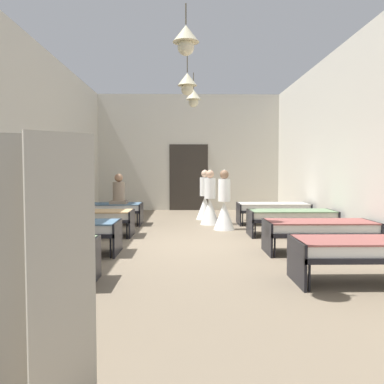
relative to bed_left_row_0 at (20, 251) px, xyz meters
The scene contains 14 objects.
ground_plane 3.66m from the bed_left_row_0, 51.78° to the left, with size 7.19×14.22×0.10m, color #7A6B56.
room_shell 5.12m from the bed_left_row_0, 62.35° to the left, with size 6.99×13.82×4.21m.
bed_left_row_0 is the anchor object (origin of this frame).
bed_right_row_0 4.49m from the bed_left_row_0, ahead, with size 1.90×0.84×0.57m.
bed_left_row_1 1.90m from the bed_left_row_0, 90.00° to the left, with size 1.90×0.84×0.57m.
bed_right_row_1 4.87m from the bed_left_row_0, 22.94° to the left, with size 1.90×0.84×0.57m.
bed_left_row_2 3.80m from the bed_left_row_0, 90.00° to the left, with size 1.90×0.84×0.57m.
bed_right_row_2 5.88m from the bed_left_row_0, 40.25° to the left, with size 1.90×0.84×0.57m.
bed_left_row_3 5.70m from the bed_left_row_0, 90.00° to the left, with size 1.90×0.84×0.57m.
bed_right_row_3 7.26m from the bed_left_row_0, 51.78° to the left, with size 1.90×0.84×0.57m.
nurse_near_aisle 5.66m from the bed_left_row_0, 57.06° to the left, with size 0.52×0.52×1.49m.
nurse_mid_aisle 7.35m from the bed_left_row_0, 68.43° to the left, with size 0.52×0.52×1.49m.
nurse_far_aisle 6.35m from the bed_left_row_0, 64.01° to the left, with size 0.52×0.52×1.49m.
patient_seated_primary 5.64m from the bed_left_row_0, 86.43° to the left, with size 0.44×0.44×0.80m.
Camera 1 is at (-0.13, -8.03, 1.47)m, focal length 37.98 mm.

